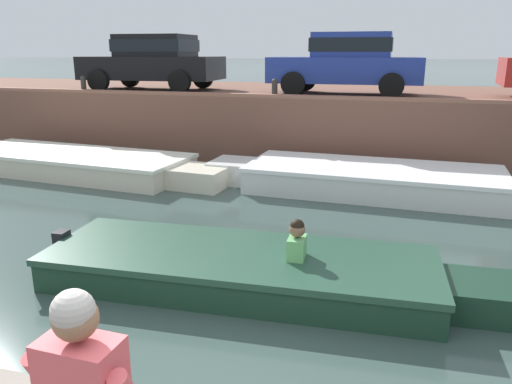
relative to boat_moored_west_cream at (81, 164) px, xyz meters
name	(u,v)px	position (x,y,z in m)	size (l,w,h in m)	color
ground_plane	(296,243)	(5.80, -2.84, -0.25)	(400.00, 400.00, 0.00)	#384C47
far_quay_wall	(354,121)	(5.80, 4.96, 0.61)	(60.00, 6.00, 1.72)	brown
far_wall_coping	(343,98)	(5.80, 2.08, 1.51)	(60.00, 0.24, 0.08)	#925F4C
boat_moored_west_cream	(81,164)	(0.00, 0.00, 0.00)	(6.97, 2.40, 0.51)	silver
boat_moored_central_white	(360,179)	(6.43, 0.39, 0.02)	(6.12, 2.21, 0.54)	white
motorboat_passing	(257,270)	(5.65, -4.42, -0.03)	(5.86, 1.90, 0.92)	#193828
car_leftmost_black	(154,60)	(0.15, 3.55, 2.32)	(4.00, 2.16, 1.54)	black
car_left_inner_blue	(348,61)	(5.69, 3.55, 2.32)	(3.89, 1.96, 1.54)	#233893
mooring_bollard_west	(83,83)	(-1.33, 2.21, 1.71)	(0.15, 0.15, 0.45)	#2D2B28
mooring_bollard_mid	(275,87)	(4.11, 2.21, 1.71)	(0.15, 0.15, 0.45)	#2D2B28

